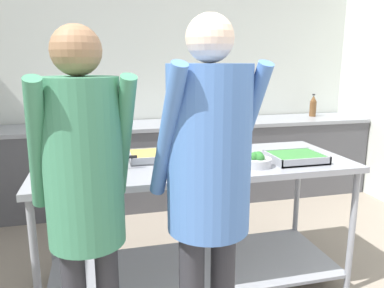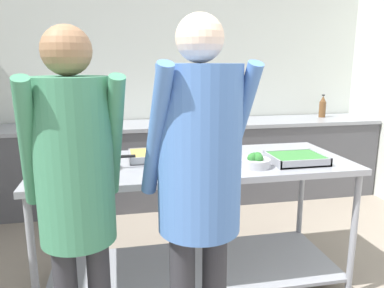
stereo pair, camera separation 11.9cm
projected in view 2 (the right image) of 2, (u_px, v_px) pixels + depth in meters
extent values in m
cube|color=silver|center=(163.00, 84.00, 4.44)|extent=(5.09, 0.06, 2.65)
cube|color=#4C4C51|center=(168.00, 164.00, 4.27)|extent=(4.93, 0.62, 0.88)
cube|color=gray|center=(167.00, 125.00, 4.17)|extent=(4.93, 0.65, 0.04)
cube|color=black|center=(105.00, 126.00, 4.04)|extent=(0.52, 0.43, 0.02)
cube|color=gray|center=(195.00, 164.00, 2.57)|extent=(2.12, 0.84, 0.04)
cube|color=gray|center=(195.00, 267.00, 2.74)|extent=(2.04, 0.76, 0.02)
cylinder|color=gray|center=(34.00, 269.00, 2.12)|extent=(0.04, 0.04, 0.88)
cylinder|color=gray|center=(353.00, 237.00, 2.51)|extent=(0.04, 0.04, 0.88)
cylinder|color=gray|center=(54.00, 217.00, 2.82)|extent=(0.04, 0.04, 0.88)
cylinder|color=gray|center=(301.00, 198.00, 3.22)|extent=(0.04, 0.04, 0.88)
cylinder|color=gray|center=(95.00, 163.00, 2.35)|extent=(0.23, 0.23, 0.09)
cylinder|color=brown|center=(94.00, 157.00, 2.34)|extent=(0.20, 0.20, 0.01)
cylinder|color=black|center=(124.00, 156.00, 2.38)|extent=(0.14, 0.02, 0.02)
cube|color=gray|center=(157.00, 158.00, 2.62)|extent=(0.39, 0.29, 0.01)
cube|color=gold|center=(157.00, 155.00, 2.61)|extent=(0.36, 0.26, 0.04)
cube|color=gray|center=(160.00, 160.00, 2.48)|extent=(0.39, 0.01, 0.05)
cube|color=gray|center=(155.00, 151.00, 2.74)|extent=(0.39, 0.01, 0.05)
cube|color=gray|center=(130.00, 157.00, 2.57)|extent=(0.01, 0.29, 0.05)
cube|color=gray|center=(184.00, 154.00, 2.65)|extent=(0.01, 0.29, 0.05)
cylinder|color=white|center=(205.00, 156.00, 2.68)|extent=(0.23, 0.23, 0.01)
cylinder|color=white|center=(205.00, 154.00, 2.68)|extent=(0.23, 0.23, 0.01)
cylinder|color=white|center=(205.00, 153.00, 2.68)|extent=(0.23, 0.23, 0.01)
cylinder|color=white|center=(205.00, 151.00, 2.67)|extent=(0.23, 0.23, 0.01)
cylinder|color=white|center=(205.00, 149.00, 2.67)|extent=(0.22, 0.22, 0.01)
cylinder|color=white|center=(205.00, 148.00, 2.67)|extent=(0.22, 0.22, 0.01)
cylinder|color=#B2B2B7|center=(255.00, 163.00, 2.42)|extent=(0.20, 0.20, 0.05)
sphere|color=#2D702D|center=(257.00, 157.00, 2.42)|extent=(0.06, 0.06, 0.06)
sphere|color=#2D702D|center=(255.00, 156.00, 2.44)|extent=(0.05, 0.05, 0.05)
sphere|color=#2D702D|center=(253.00, 157.00, 2.42)|extent=(0.05, 0.05, 0.05)
sphere|color=#2D702D|center=(252.00, 158.00, 2.39)|extent=(0.06, 0.06, 0.06)
sphere|color=#2D702D|center=(259.00, 158.00, 2.38)|extent=(0.06, 0.06, 0.06)
cube|color=gray|center=(296.00, 162.00, 2.53)|extent=(0.36, 0.29, 0.01)
cube|color=#387A38|center=(296.00, 158.00, 2.53)|extent=(0.34, 0.27, 0.04)
cube|color=gray|center=(306.00, 164.00, 2.39)|extent=(0.36, 0.01, 0.05)
cube|color=gray|center=(287.00, 154.00, 2.66)|extent=(0.36, 0.01, 0.05)
cube|color=gray|center=(272.00, 160.00, 2.49)|extent=(0.01, 0.29, 0.05)
cube|color=gray|center=(320.00, 157.00, 2.56)|extent=(0.01, 0.29, 0.05)
cylinder|color=#3D7F5B|center=(28.00, 146.00, 1.55)|extent=(0.13, 0.33, 0.60)
cylinder|color=#3D7F5B|center=(114.00, 139.00, 1.68)|extent=(0.13, 0.33, 0.60)
cylinder|color=#3D7F5B|center=(74.00, 162.00, 1.64)|extent=(0.34, 0.34, 0.74)
sphere|color=#8C6647|center=(66.00, 50.00, 1.53)|extent=(0.21, 0.21, 0.21)
cylinder|color=#4770B2|center=(156.00, 134.00, 1.58)|extent=(0.14, 0.34, 0.62)
cylinder|color=#4770B2|center=(239.00, 127.00, 1.74)|extent=(0.14, 0.34, 0.62)
cylinder|color=#4770B2|center=(199.00, 150.00, 1.68)|extent=(0.38, 0.38, 0.76)
sphere|color=beige|center=(200.00, 38.00, 1.58)|extent=(0.21, 0.21, 0.21)
cylinder|color=brown|center=(322.00, 110.00, 4.59)|extent=(0.08, 0.08, 0.19)
cone|color=brown|center=(323.00, 99.00, 4.56)|extent=(0.07, 0.07, 0.07)
cylinder|color=black|center=(323.00, 95.00, 4.55)|extent=(0.03, 0.03, 0.02)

